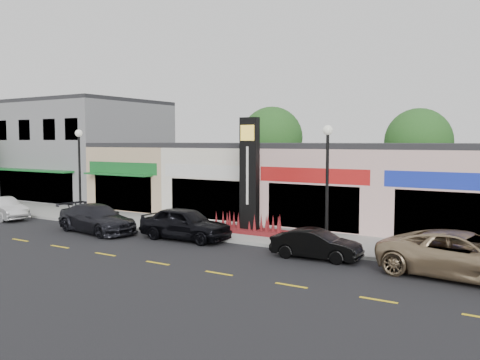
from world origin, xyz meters
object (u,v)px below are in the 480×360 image
Objects in this scene: pylon_sign at (249,192)px; lamp_east_near at (327,174)px; car_dark_sedan at (97,219)px; car_black_conv at (316,244)px; car_white_van at (2,208)px; lamp_west_near at (79,165)px; car_gold_suv at (465,256)px; car_black_sedan at (185,224)px.

lamp_east_near is at bearing -18.75° from pylon_sign.
car_dark_sedan is 12.54m from car_black_conv.
car_white_van is at bearing -174.72° from lamp_east_near.
lamp_west_near reaches higher than car_gold_suv.
lamp_east_near reaches higher than car_gold_suv.
pylon_sign is 11.38m from car_gold_suv.
car_white_van is at bearing 96.91° from car_gold_suv.
car_black_conv is (0.12, -1.41, -2.86)m from lamp_east_near.
car_dark_sedan is 0.87× the size of car_gold_suv.
car_white_van is 0.88× the size of car_black_sedan.
car_dark_sedan is (-12.40, -1.98, -2.72)m from lamp_east_near.
car_gold_suv is (5.73, 0.00, 0.21)m from car_black_conv.
car_black_sedan reaches higher than car_white_van.
car_dark_sedan is at bearing -83.95° from car_white_van.
car_gold_suv reaches higher than car_dark_sedan.
car_black_sedan is 1.28× the size of car_black_conv.
lamp_east_near is 1.46× the size of car_black_conv.
car_black_sedan is 12.96m from car_gold_suv.
car_white_van is 1.13× the size of car_black_conv.
car_gold_suv reaches higher than car_black_conv.
car_dark_sedan is (3.60, -1.98, -2.72)m from lamp_west_near.
lamp_east_near is at bearing -78.38° from car_white_van.
lamp_east_near reaches higher than car_white_van.
car_black_conv is at bearing -82.22° from car_white_van.
car_gold_suv reaches higher than car_black_sedan.
car_dark_sedan is 1.39× the size of car_black_conv.
car_black_conv is (5.12, -3.10, -1.66)m from pylon_sign.
car_dark_sedan is 18.27m from car_gold_suv.
lamp_east_near is at bearing 1.77° from car_black_conv.
pylon_sign is (-5.00, 1.70, -1.20)m from lamp_east_near.
pylon_sign is 8.40m from car_dark_sedan.
car_white_van is 13.91m from car_black_sedan.
lamp_east_near is at bearing -72.91° from car_dark_sedan.
pylon_sign is at bearing 8.77° from lamp_west_near.
car_gold_suv is at bearing -13.49° from lamp_east_near.
car_gold_suv is at bearing -15.95° from pylon_sign.
lamp_west_near is 11.19m from pylon_sign.
car_gold_suv reaches higher than car_white_van.
pylon_sign is 1.42× the size of car_white_van.
car_white_van is 0.81× the size of car_dark_sedan.
lamp_west_near is 1.00× the size of lamp_east_near.
lamp_east_near is 0.91× the size of car_gold_suv.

